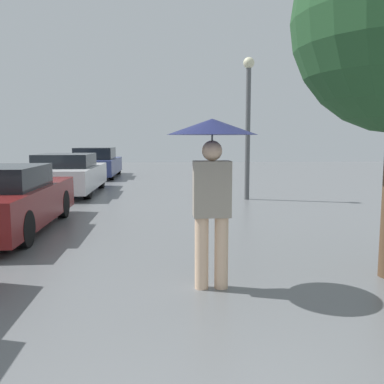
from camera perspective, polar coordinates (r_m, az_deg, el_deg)
pedestrian at (r=4.61m, az=2.69°, el=4.35°), size 0.97×0.97×1.87m
parked_car_second at (r=8.38m, az=-23.89°, el=-1.01°), size 1.66×4.10×1.18m
parked_car_third at (r=13.55m, az=-16.30°, el=2.28°), size 1.81×4.23×1.21m
parked_car_farthest at (r=19.07m, az=-12.68°, el=3.74°), size 1.82×4.32×1.28m
street_lamp at (r=11.78m, az=7.48°, el=10.38°), size 0.30×0.30×3.81m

